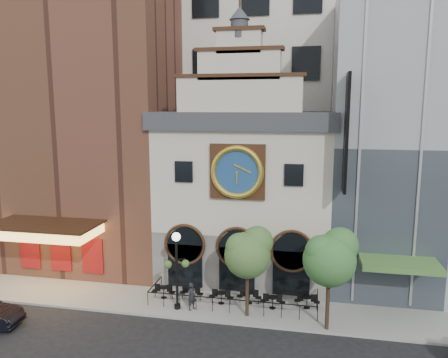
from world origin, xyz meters
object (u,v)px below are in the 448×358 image
bistro_0 (164,291)px  tree_left (248,251)px  bistro_2 (221,297)px  tree_right (330,256)px  pedestrian (192,296)px  bistro_1 (191,293)px  bistro_4 (273,301)px  bistro_3 (249,297)px  bistro_5 (307,301)px  lamppost (177,262)px

bistro_0 → tree_left: 6.98m
bistro_2 → tree_left: tree_left is taller
bistro_2 → tree_right: (6.62, -1.94, 3.87)m
pedestrian → bistro_1: bearing=50.5°
bistro_4 → tree_right: size_ratio=0.27×
bistro_0 → bistro_4: (7.22, -0.10, 0.00)m
bistro_3 → bistro_5: 3.67m
bistro_4 → pedestrian: size_ratio=0.91×
bistro_3 → tree_left: size_ratio=0.29×
lamppost → tree_left: bearing=-19.1°
bistro_3 → bistro_5: same height
bistro_1 → bistro_5: (7.46, 0.28, 0.00)m
bistro_2 → bistro_4: (3.31, -0.03, 0.00)m
bistro_0 → bistro_4: same height
bistro_4 → pedestrian: (-4.92, -1.15, 0.41)m
bistro_2 → lamppost: (-2.56, -1.22, 2.59)m
tree_left → lamppost: bearing=179.6°
bistro_1 → bistro_3: (3.80, 0.22, 0.00)m
bistro_0 → bistro_5: bearing=2.2°
bistro_4 → bistro_2: bearing=179.5°
bistro_4 → tree_right: 5.44m
bistro_2 → bistro_5: same height
lamppost → bistro_2: bearing=6.7°
bistro_3 → bistro_4: (1.55, -0.41, 0.00)m
pedestrian → lamppost: size_ratio=0.35×
bistro_1 → lamppost: (-0.52, -1.38, 2.59)m
bistro_1 → bistro_0: bearing=-177.5°
tree_left → bistro_4: bearing=41.2°
bistro_4 → lamppost: 6.53m
bistro_1 → pedestrian: pedestrian is taller
tree_left → bistro_0: bearing=167.2°
tree_left → tree_right: size_ratio=0.94×
bistro_3 → bistro_4: same height
lamppost → tree_left: tree_left is taller
bistro_4 → tree_left: tree_left is taller
bistro_3 → bistro_4: bearing=-14.7°
bistro_0 → bistro_1: (1.88, 0.08, 0.00)m
bistro_1 → tree_right: tree_right is taller
bistro_3 → lamppost: (-4.32, -1.60, 2.59)m
tree_left → bistro_1: bearing=160.4°
bistro_1 → lamppost: lamppost is taller
bistro_4 → tree_right: (3.31, -1.91, 3.87)m
bistro_1 → tree_left: 5.53m
bistro_5 → bistro_1: bearing=-177.8°
bistro_2 → tree_left: bearing=-33.1°
bistro_4 → lamppost: lamppost is taller
pedestrian → tree_left: tree_left is taller
pedestrian → lamppost: (-0.95, -0.04, 2.19)m
bistro_0 → bistro_5: 9.35m
bistro_0 → bistro_2: bearing=-1.1°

